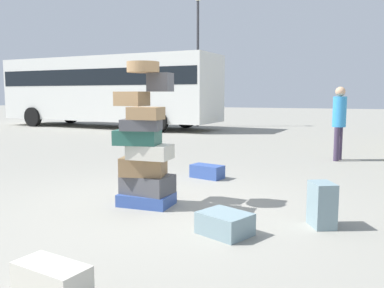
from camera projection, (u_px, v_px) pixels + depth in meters
ground_plane at (154, 208)px, 5.50m from camera, size 80.00×80.00×0.00m
suitcase_tower at (145, 150)px, 5.50m from camera, size 0.90×0.73×1.96m
suitcase_slate_foreground_far at (322, 205)px, 4.68m from camera, size 0.36×0.41×0.52m
suitcase_slate_white_trunk at (225, 223)px, 4.44m from camera, size 0.66×0.61×0.24m
suitcase_cream_behind_tower at (52, 282)px, 3.03m from camera, size 0.64×0.40×0.28m
suitcase_navy_left_side at (207, 171)px, 7.42m from camera, size 0.65×0.45×0.24m
person_bearded_onlooker at (339, 117)px, 9.27m from camera, size 0.30×0.33×1.69m
parked_bus at (107, 87)px, 18.56m from camera, size 10.74×3.64×3.15m
lamp_post at (198, 40)px, 18.81m from camera, size 0.36×0.36×6.11m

